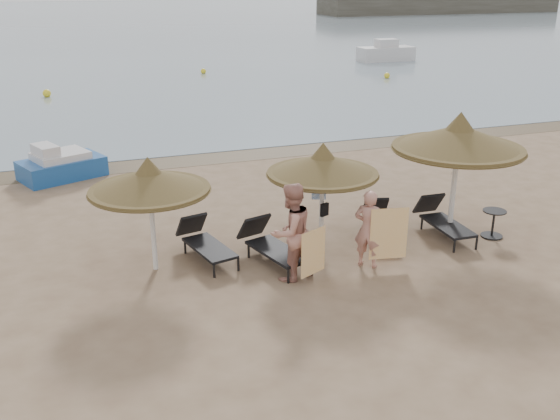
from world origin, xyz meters
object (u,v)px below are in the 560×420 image
(palapa_left, at_px, (149,181))
(side_table, at_px, (493,224))
(palapa_right, at_px, (459,138))
(lounger_near_right, at_px, (380,221))
(lounger_far_right, at_px, (442,219))
(pedal_boat, at_px, (61,165))
(lounger_far_left, at_px, (204,241))
(lounger_near_left, at_px, (271,244))
(palapa_center, at_px, (323,165))
(person_left, at_px, (291,224))
(person_right, at_px, (369,223))

(palapa_left, distance_m, side_table, 8.09)
(palapa_right, distance_m, lounger_near_right, 2.64)
(lounger_far_right, distance_m, side_table, 1.20)
(palapa_right, distance_m, pedal_boat, 11.87)
(lounger_far_left, relative_size, pedal_boat, 0.73)
(lounger_near_left, xyz_separation_m, lounger_near_right, (2.93, 0.53, -0.05))
(palapa_left, xyz_separation_m, palapa_right, (6.93, -0.52, 0.42))
(lounger_near_right, bearing_deg, palapa_right, -3.90)
(palapa_right, xyz_separation_m, lounger_near_right, (-1.56, 0.61, -2.04))
(palapa_left, distance_m, lounger_near_left, 2.93)
(palapa_left, relative_size, palapa_center, 1.00)
(palapa_right, distance_m, person_left, 4.60)
(lounger_near_left, relative_size, lounger_near_right, 1.13)
(lounger_far_right, xyz_separation_m, person_right, (-2.48, -0.97, 0.61))
(lounger_far_left, distance_m, side_table, 6.84)
(palapa_left, height_order, palapa_center, same)
(palapa_right, relative_size, lounger_far_left, 1.52)
(palapa_right, relative_size, person_left, 1.28)
(palapa_center, height_order, pedal_boat, palapa_center)
(palapa_center, distance_m, side_table, 4.50)
(lounger_near_right, relative_size, person_left, 0.78)
(side_table, distance_m, pedal_boat, 12.67)
(lounger_near_left, distance_m, person_right, 2.17)
(lounger_far_right, bearing_deg, pedal_boat, 139.64)
(palapa_right, xyz_separation_m, person_left, (-4.36, -0.82, -1.21))
(lounger_far_left, relative_size, lounger_near_right, 1.07)
(lounger_far_right, bearing_deg, palapa_center, 177.34)
(lounger_near_left, height_order, person_right, person_right)
(palapa_left, relative_size, side_table, 3.75)
(person_right, bearing_deg, lounger_near_left, 16.65)
(pedal_boat, bearing_deg, palapa_center, -76.20)
(lounger_near_right, height_order, pedal_boat, pedal_boat)
(lounger_far_left, xyz_separation_m, lounger_near_right, (4.25, -0.16, -0.03))
(pedal_boat, bearing_deg, lounger_far_right, -64.60)
(person_left, relative_size, person_right, 1.20)
(palapa_left, height_order, pedal_boat, palapa_left)
(palapa_center, relative_size, person_right, 1.26)
(lounger_near_right, bearing_deg, palapa_left, -161.61)
(person_right, bearing_deg, palapa_center, -22.40)
(lounger_far_left, distance_m, pedal_boat, 7.65)
(lounger_far_left, relative_size, person_right, 1.00)
(side_table, bearing_deg, lounger_far_right, 153.07)
(palapa_center, distance_m, lounger_near_right, 2.30)
(palapa_right, relative_size, lounger_far_right, 1.56)
(palapa_right, bearing_deg, side_table, -23.34)
(palapa_right, height_order, person_right, palapa_right)
(palapa_right, height_order, lounger_near_left, palapa_right)
(lounger_near_left, bearing_deg, person_right, -41.30)
(palapa_left, bearing_deg, lounger_far_right, -3.17)
(palapa_center, height_order, person_left, palapa_center)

